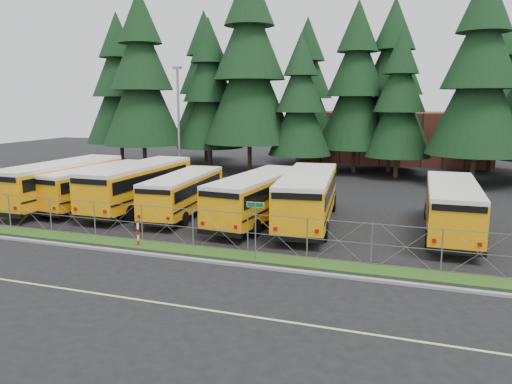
% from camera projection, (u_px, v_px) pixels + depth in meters
% --- Properties ---
extents(ground, '(120.00, 120.00, 0.00)m').
position_uv_depth(ground, '(219.00, 243.00, 26.33)').
color(ground, black).
rests_on(ground, ground).
extents(curb, '(50.00, 0.25, 0.12)m').
position_uv_depth(curb, '(193.00, 259.00, 23.44)').
color(curb, gray).
rests_on(curb, ground).
extents(grass_verge, '(50.00, 1.40, 0.06)m').
position_uv_depth(grass_verge, '(205.00, 252.00, 24.74)').
color(grass_verge, '#214212').
rests_on(grass_verge, ground).
extents(road_lane_line, '(50.00, 0.12, 0.01)m').
position_uv_depth(road_lane_line, '(135.00, 299.00, 18.90)').
color(road_lane_line, beige).
rests_on(road_lane_line, ground).
extents(chainlink_fence, '(44.00, 0.10, 2.00)m').
position_uv_depth(chainlink_fence, '(211.00, 229.00, 25.22)').
color(chainlink_fence, gray).
rests_on(chainlink_fence, ground).
extents(brick_building, '(22.00, 10.00, 6.00)m').
position_uv_depth(brick_building, '(393.00, 137.00, 61.00)').
color(brick_building, brown).
rests_on(brick_building, ground).
extents(bus_0, '(3.10, 12.20, 3.19)m').
position_uv_depth(bus_0, '(66.00, 184.00, 35.13)').
color(bus_0, orange).
rests_on(bus_0, ground).
extents(bus_1, '(3.94, 11.23, 2.88)m').
position_uv_depth(bus_1, '(102.00, 187.00, 34.97)').
color(bus_1, orange).
rests_on(bus_1, ground).
extents(bus_2, '(2.92, 12.10, 3.17)m').
position_uv_depth(bus_2, '(142.00, 187.00, 34.23)').
color(bus_2, orange).
rests_on(bus_2, ground).
extents(bus_3, '(3.32, 10.59, 2.73)m').
position_uv_depth(bus_3, '(186.00, 194.00, 32.55)').
color(bus_3, orange).
rests_on(bus_3, ground).
extents(bus_5, '(3.66, 11.57, 2.98)m').
position_uv_depth(bus_5, '(259.00, 198.00, 30.59)').
color(bus_5, orange).
rests_on(bus_5, ground).
extents(bus_6, '(4.32, 12.37, 3.17)m').
position_uv_depth(bus_6, '(308.00, 199.00, 30.01)').
color(bus_6, orange).
rests_on(bus_6, ground).
extents(bus_east, '(2.88, 11.41, 2.98)m').
position_uv_depth(bus_east, '(451.00, 209.00, 27.60)').
color(bus_east, orange).
rests_on(bus_east, ground).
extents(street_sign, '(0.84, 0.55, 2.81)m').
position_uv_depth(street_sign, '(255.00, 218.00, 23.10)').
color(street_sign, gray).
rests_on(street_sign, ground).
extents(striped_bollard, '(0.11, 0.11, 1.20)m').
position_uv_depth(striped_bollard, '(138.00, 235.00, 25.71)').
color(striped_bollard, '#B20C0C').
rests_on(striped_bollard, ground).
extents(light_standard, '(0.70, 0.35, 10.14)m').
position_uv_depth(light_standard, '(179.00, 124.00, 41.73)').
color(light_standard, gray).
rests_on(light_standard, ground).
extents(conifer_0, '(7.83, 7.83, 17.31)m').
position_uv_depth(conifer_0, '(119.00, 89.00, 57.56)').
color(conifer_0, black).
rests_on(conifer_0, ground).
extents(conifer_1, '(8.48, 8.48, 18.74)m').
position_uv_depth(conifer_1, '(142.00, 81.00, 52.29)').
color(conifer_1, black).
rests_on(conifer_1, ground).
extents(conifer_2, '(7.26, 7.26, 16.05)m').
position_uv_depth(conifer_2, '(209.00, 94.00, 53.35)').
color(conifer_2, black).
rests_on(conifer_2, ground).
extents(conifer_3, '(9.45, 9.45, 20.89)m').
position_uv_depth(conifer_3, '(249.00, 70.00, 50.38)').
color(conifer_3, black).
rests_on(conifer_3, ground).
extents(conifer_4, '(6.28, 6.28, 13.89)m').
position_uv_depth(conifer_4, '(300.00, 105.00, 48.96)').
color(conifer_4, black).
rests_on(conifer_4, ground).
extents(conifer_5, '(7.81, 7.81, 17.28)m').
position_uv_depth(conifer_5, '(356.00, 88.00, 50.53)').
color(conifer_5, black).
rests_on(conifer_5, ground).
extents(conifer_6, '(6.33, 6.33, 13.99)m').
position_uv_depth(conifer_6, '(399.00, 105.00, 47.32)').
color(conifer_6, black).
rests_on(conifer_6, ground).
extents(conifer_7, '(8.37, 8.37, 18.52)m').
position_uv_depth(conifer_7, '(480.00, 78.00, 42.55)').
color(conifer_7, black).
rests_on(conifer_7, ground).
extents(conifer_10, '(8.14, 8.14, 18.00)m').
position_uv_depth(conifer_10, '(205.00, 87.00, 60.60)').
color(conifer_10, black).
rests_on(conifer_10, ground).
extents(conifer_11, '(7.63, 7.63, 16.87)m').
position_uv_depth(conifer_11, '(307.00, 91.00, 58.41)').
color(conifer_11, black).
rests_on(conifer_11, ground).
extents(conifer_12, '(7.97, 7.97, 17.62)m').
position_uv_depth(conifer_12, '(392.00, 86.00, 50.99)').
color(conifer_12, black).
rests_on(conifer_12, ground).
extents(conifer_13, '(7.59, 7.59, 16.79)m').
position_uv_depth(conifer_13, '(497.00, 91.00, 51.22)').
color(conifer_13, black).
rests_on(conifer_13, ground).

